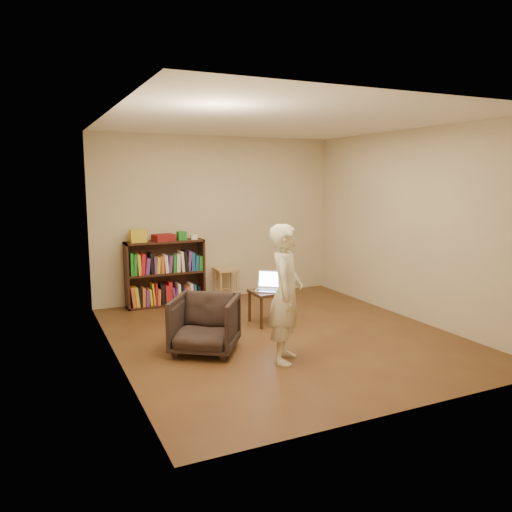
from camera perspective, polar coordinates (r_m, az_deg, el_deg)
name	(u,v)px	position (r m, az deg, el deg)	size (l,w,h in m)	color
floor	(281,335)	(6.32, 2.91, -9.02)	(4.50, 4.50, 0.00)	#4F2919
ceiling	(283,121)	(6.05, 3.11, 15.11)	(4.50, 4.50, 0.00)	white
wall_back	(217,218)	(8.10, -4.46, 4.34)	(4.00, 4.00, 0.00)	beige
wall_left	(113,241)	(5.42, -16.07, 1.70)	(4.50, 4.50, 0.00)	beige
wall_right	(411,225)	(7.20, 17.26, 3.38)	(4.50, 4.50, 0.00)	beige
bookshelf	(165,277)	(7.80, -10.34, -2.35)	(1.20, 0.30, 1.00)	black
box_yellow	(138,236)	(7.59, -13.33, 2.25)	(0.23, 0.17, 0.19)	gold
red_cloth	(163,238)	(7.67, -10.53, 2.08)	(0.30, 0.22, 0.10)	maroon
box_green	(182,236)	(7.74, -8.49, 2.31)	(0.13, 0.13, 0.13)	#1F7725
box_white	(194,237)	(7.79, -7.09, 2.18)	(0.09, 0.09, 0.08)	white
stool	(226,274)	(8.01, -3.46, -2.11)	(0.35, 0.35, 0.51)	tan
armchair	(205,324)	(5.67, -5.86, -7.77)	(0.69, 0.71, 0.65)	black
side_table	(268,296)	(6.72, 1.39, -4.64)	(0.44, 0.44, 0.45)	black
laptop	(269,286)	(6.72, 1.50, -3.45)	(0.45, 0.45, 0.26)	#BCBCC1
person	(286,294)	(5.28, 3.42, -4.33)	(0.54, 0.35, 1.48)	beige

